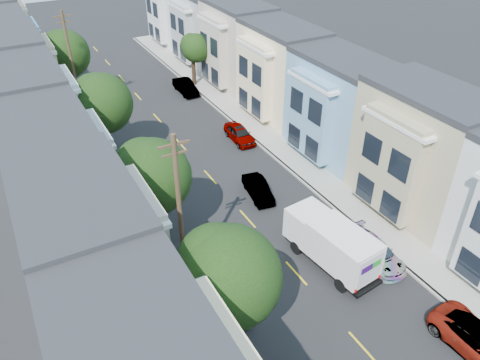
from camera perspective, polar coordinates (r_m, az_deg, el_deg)
The scene contains 24 objects.
ground at distance 28.93m, azimuth 6.87°, elevation -11.24°, with size 160.00×160.00×0.00m, color black.
road_slab at distance 39.34m, azimuth -5.53°, elevation 2.44°, with size 12.00×70.00×0.02m, color black.
curb_left at distance 37.79m, azimuth -13.93°, elevation 0.19°, with size 0.30×70.00×0.15m, color gray.
curb_right at distance 41.66m, azimuth 2.10°, elevation 4.59°, with size 0.30×70.00×0.15m, color gray.
sidewalk_left at distance 37.58m, azimuth -15.81°, elevation -0.34°, with size 2.60×70.00×0.15m, color gray.
sidewalk_right at distance 42.26m, azimuth 3.63°, elevation 5.00°, with size 2.60×70.00×0.15m, color gray.
centerline at distance 39.35m, azimuth -5.53°, elevation 2.43°, with size 0.12×70.00×0.01m, color gold.
townhouse_row_left at distance 37.27m, azimuth -21.37°, elevation -1.99°, with size 5.00×70.00×8.50m, color #739FC3.
townhouse_row_right at distance 44.22m, azimuth 7.84°, elevation 6.01°, with size 5.00×70.00×8.50m, color #739FC3.
tree_b at distance 20.59m, azimuth -1.62°, elevation -11.86°, with size 4.70×4.70×8.00m.
tree_c at distance 28.08m, azimuth -10.81°, elevation 0.30°, with size 4.70×4.70×7.51m.
tree_d at distance 37.67m, azimuth -16.61°, elevation 8.84°, with size 4.70×4.70×7.73m.
tree_e at distance 50.46m, azimuth -20.60°, elevation 14.14°, with size 4.70×4.70×7.54m.
tree_far_r at distance 52.64m, azimuth -5.50°, elevation 15.64°, with size 3.10×3.10×5.74m.
utility_pole_near at distance 24.55m, azimuth -7.27°, elevation -4.79°, with size 1.60×0.26×10.00m.
utility_pole_far at distance 47.18m, azimuth -19.76°, elevation 13.00°, with size 1.60×0.26×10.00m.
fedex_truck at distance 28.79m, azimuth 11.09°, elevation -7.49°, with size 2.38×6.17×2.96m.
lead_sedan at distance 34.52m, azimuth 2.21°, elevation -1.12°, with size 1.33×3.76×1.25m, color black.
parked_left_c at distance 26.62m, azimuth -1.98°, elevation -13.91°, with size 1.86×4.43×1.33m, color #9C9EAB.
parked_left_d at distance 36.71m, azimuth -11.84°, elevation 0.62°, with size 2.40×5.20×1.44m, color black.
parked_right_a at distance 27.35m, azimuth 27.23°, elevation -17.18°, with size 2.35×5.09×1.41m, color #3E444A.
parked_right_b at distance 30.30m, azimuth 16.12°, elevation -8.39°, with size 1.85×4.41×1.32m, color silver.
parked_right_c at distance 41.76m, azimuth -0.06°, elevation 5.65°, with size 1.63×4.25×1.38m, color black.
parked_right_d at distance 51.80m, azimuth -6.66°, elevation 11.22°, with size 1.50×4.25×1.42m, color #100D38.
Camera 1 is at (-12.70, -16.21, 20.31)m, focal length 35.00 mm.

